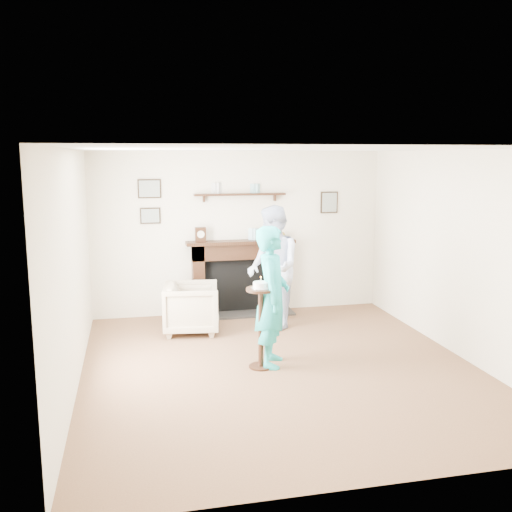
# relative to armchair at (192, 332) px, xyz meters

# --- Properties ---
(ground) EXTENTS (5.00, 5.00, 0.00)m
(ground) POSITION_rel_armchair_xyz_m (0.85, -1.58, 0.00)
(ground) COLOR brown
(ground) RESTS_ON ground
(room_shell) EXTENTS (4.54, 5.02, 2.52)m
(room_shell) POSITION_rel_armchair_xyz_m (0.85, -0.90, 1.62)
(room_shell) COLOR silver
(room_shell) RESTS_ON ground
(armchair) EXTENTS (0.84, 0.82, 0.69)m
(armchair) POSITION_rel_armchair_xyz_m (0.00, 0.00, 0.00)
(armchair) COLOR tan
(armchair) RESTS_ON ground
(man) EXTENTS (0.77, 0.93, 1.75)m
(man) POSITION_rel_armchair_xyz_m (1.15, -0.04, 0.00)
(man) COLOR #CBE7FF
(man) RESTS_ON ground
(woman) EXTENTS (0.56, 0.69, 1.65)m
(woman) POSITION_rel_armchair_xyz_m (0.79, -1.46, 0.00)
(woman) COLOR teal
(woman) RESTS_ON ground
(pedestal_table) EXTENTS (0.34, 0.34, 1.08)m
(pedestal_table) POSITION_rel_armchair_xyz_m (0.64, -1.53, 0.67)
(pedestal_table) COLOR black
(pedestal_table) RESTS_ON ground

